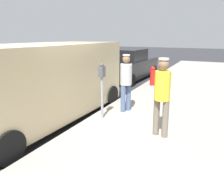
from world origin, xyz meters
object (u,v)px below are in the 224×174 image
parked_van (46,80)px  fire_hydrant (153,76)px  parking_meter_near (102,81)px  pedestrian_in_gray (126,79)px  pedestrian_in_yellow (162,92)px  parked_sedan_ahead (129,66)px

parked_van → fire_hydrant: 5.36m
fire_hydrant → parking_meter_near: bearing=-91.2°
parked_van → fire_hydrant: bearing=72.5°
pedestrian_in_gray → fire_hydrant: (-0.26, 3.81, -0.55)m
pedestrian_in_yellow → parked_sedan_ahead: bearing=117.4°
parking_meter_near → pedestrian_in_yellow: (1.72, -0.41, -0.02)m
parking_meter_near → pedestrian_in_yellow: size_ratio=0.86×
pedestrian_in_gray → parked_sedan_ahead: size_ratio=0.38×
parked_van → parking_meter_near: bearing=17.3°
pedestrian_in_yellow → fire_hydrant: (-1.62, 5.02, -0.60)m
parking_meter_near → parked_sedan_ahead: parking_meter_near is taller
parking_meter_near → parked_sedan_ahead: (-1.70, 6.20, -0.43)m
pedestrian_in_gray → parked_van: 2.26m
parking_meter_near → pedestrian_in_yellow: pedestrian_in_yellow is taller
pedestrian_in_gray → parked_sedan_ahead: bearing=111.0°
parked_sedan_ahead → fire_hydrant: bearing=-41.3°
pedestrian_in_yellow → pedestrian_in_gray: (-1.35, 1.22, -0.05)m
parked_van → pedestrian_in_gray: bearing=34.3°
pedestrian_in_yellow → parked_sedan_ahead: size_ratio=0.39×
parking_meter_near → pedestrian_in_yellow: 1.76m
parked_van → fire_hydrant: (1.60, 5.08, -0.59)m
parking_meter_near → fire_hydrant: 4.65m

